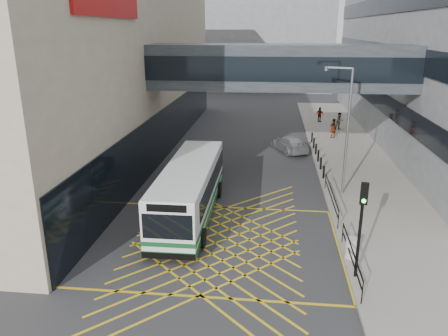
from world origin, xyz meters
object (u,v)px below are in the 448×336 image
(car_white, at_px, (176,202))
(traffic_light, at_px, (362,217))
(litter_bin, at_px, (351,248))
(pedestrian_a, at_px, (333,128))
(car_silver, at_px, (290,143))
(street_lamp, at_px, (345,124))
(car_dark, at_px, (204,169))
(bus, at_px, (190,189))
(pedestrian_c, at_px, (320,115))
(pedestrian_b, at_px, (340,121))

(car_white, relative_size, traffic_light, 1.12)
(litter_bin, relative_size, pedestrian_a, 0.51)
(car_silver, distance_m, litter_bin, 18.37)
(pedestrian_a, bearing_deg, street_lamp, 50.33)
(car_dark, xyz_separation_m, traffic_light, (8.27, -12.14, 2.18))
(car_dark, distance_m, litter_bin, 13.35)
(car_white, xyz_separation_m, car_silver, (6.79, 14.07, -0.04))
(bus, distance_m, pedestrian_a, 21.28)
(bus, distance_m, litter_bin, 9.12)
(litter_bin, xyz_separation_m, pedestrian_c, (1.47, 30.13, 0.34))
(bus, bearing_deg, traffic_light, -35.98)
(car_silver, bearing_deg, car_white, 40.74)
(traffic_light, relative_size, pedestrian_a, 2.31)
(litter_bin, bearing_deg, pedestrian_c, 87.20)
(traffic_light, xyz_separation_m, litter_bin, (0.09, 1.73, -2.29))
(car_white, xyz_separation_m, litter_bin, (8.98, -4.17, -0.12))
(street_lamp, bearing_deg, litter_bin, -75.13)
(bus, height_order, car_silver, bus)
(car_white, height_order, street_lamp, street_lamp)
(traffic_light, relative_size, litter_bin, 4.52)
(car_white, distance_m, traffic_light, 10.89)
(bus, height_order, pedestrian_b, bus)
(car_dark, bearing_deg, car_white, 90.46)
(traffic_light, relative_size, street_lamp, 0.55)
(car_white, bearing_deg, pedestrian_b, -133.68)
(bus, bearing_deg, car_dark, 91.94)
(car_dark, height_order, traffic_light, traffic_light)
(traffic_light, bearing_deg, car_dark, 131.34)
(car_silver, height_order, litter_bin, car_silver)
(pedestrian_a, distance_m, pedestrian_c, 7.38)
(car_dark, height_order, car_silver, car_dark)
(litter_bin, height_order, pedestrian_b, pedestrian_b)
(litter_bin, bearing_deg, street_lamp, 85.66)
(car_white, bearing_deg, car_silver, -131.04)
(traffic_light, bearing_deg, litter_bin, 94.23)
(car_dark, distance_m, street_lamp, 10.01)
(car_white, bearing_deg, car_dark, -110.94)
(street_lamp, bearing_deg, pedestrian_b, 101.51)
(street_lamp, bearing_deg, pedestrian_a, 103.89)
(car_white, distance_m, pedestrian_a, 21.59)
(car_silver, distance_m, traffic_light, 20.20)
(street_lamp, bearing_deg, car_dark, -174.45)
(car_silver, xyz_separation_m, pedestrian_a, (4.17, 4.53, 0.37))
(street_lamp, distance_m, pedestrian_c, 22.22)
(car_dark, distance_m, car_silver, 9.97)
(traffic_light, distance_m, pedestrian_a, 24.66)
(pedestrian_b, relative_size, pedestrian_c, 1.08)
(litter_bin, height_order, pedestrian_c, pedestrian_c)
(car_dark, bearing_deg, pedestrian_c, -110.38)
(street_lamp, height_order, litter_bin, street_lamp)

